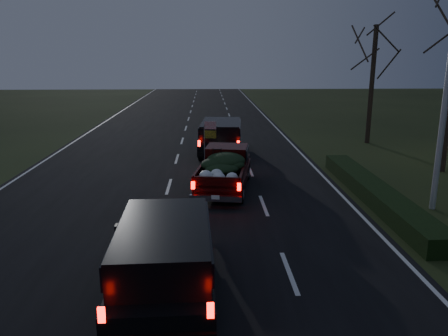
{
  "coord_description": "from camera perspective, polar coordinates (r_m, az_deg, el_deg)",
  "views": [
    {
      "loc": [
        1.61,
        -12.24,
        5.2
      ],
      "look_at": [
        2.19,
        2.97,
        1.3
      ],
      "focal_mm": 35.0,
      "sensor_mm": 36.0,
      "label": 1
    }
  ],
  "objects": [
    {
      "name": "road_asphalt",
      "position": [
        13.4,
        -9.03,
        -8.61
      ],
      "size": [
        14.0,
        120.0,
        0.02
      ],
      "primitive_type": "cube",
      "color": "black",
      "rests_on": "ground"
    },
    {
      "name": "rear_suv",
      "position": [
        9.8,
        -7.79,
        -10.77
      ],
      "size": [
        2.37,
        4.93,
        1.4
      ],
      "rotation": [
        0.0,
        0.0,
        0.03
      ],
      "color": "black",
      "rests_on": "ground"
    },
    {
      "name": "hedge_row",
      "position": [
        17.17,
        19.07,
        -3.03
      ],
      "size": [
        1.0,
        10.0,
        0.6
      ],
      "primitive_type": "cube",
      "color": "black",
      "rests_on": "ground"
    },
    {
      "name": "ground",
      "position": [
        13.4,
        -9.02,
        -8.65
      ],
      "size": [
        120.0,
        120.0,
        0.0
      ],
      "primitive_type": "plane",
      "color": "black",
      "rests_on": "ground"
    },
    {
      "name": "bare_tree_far",
      "position": [
        28.05,
        19.01,
        13.68
      ],
      "size": [
        3.6,
        3.6,
        7.0
      ],
      "color": "black",
      "rests_on": "ground"
    },
    {
      "name": "lead_suv",
      "position": [
        23.72,
        -0.39,
        4.45
      ],
      "size": [
        2.53,
        5.27,
        1.47
      ],
      "rotation": [
        0.0,
        0.0,
        -0.08
      ],
      "color": "black",
      "rests_on": "ground"
    },
    {
      "name": "pickup_truck",
      "position": [
        17.4,
        0.07,
        0.11
      ],
      "size": [
        2.49,
        4.87,
        2.44
      ],
      "rotation": [
        0.0,
        0.0,
        -0.16
      ],
      "color": "#340707",
      "rests_on": "ground"
    }
  ]
}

